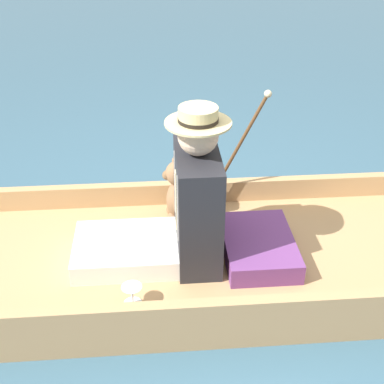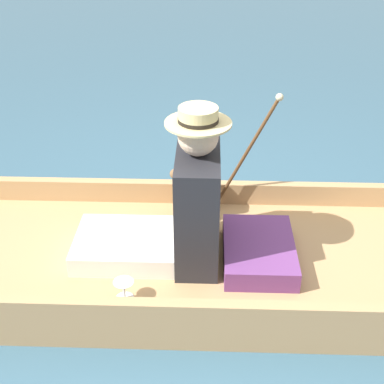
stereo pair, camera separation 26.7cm
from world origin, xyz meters
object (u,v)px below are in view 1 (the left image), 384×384
(teddy_bear, at_px, (177,192))
(walking_cane, at_px, (241,141))
(seated_person, at_px, (179,210))
(wine_glass, at_px, (132,292))

(teddy_bear, relative_size, walking_cane, 0.52)
(teddy_bear, bearing_deg, seated_person, 178.22)
(wine_glass, bearing_deg, teddy_bear, -19.67)
(wine_glass, distance_m, walking_cane, 1.11)
(teddy_bear, relative_size, wine_glass, 3.70)
(teddy_bear, bearing_deg, walking_cane, -73.41)
(wine_glass, relative_size, walking_cane, 0.14)
(seated_person, distance_m, walking_cane, 0.63)
(seated_person, xyz_separation_m, walking_cane, (0.48, -0.39, 0.14))
(wine_glass, bearing_deg, walking_cane, -37.40)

